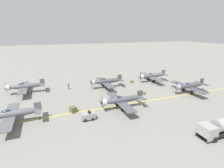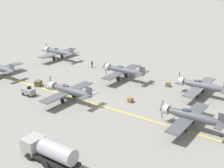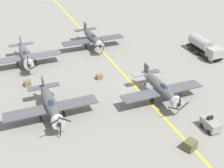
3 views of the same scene
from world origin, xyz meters
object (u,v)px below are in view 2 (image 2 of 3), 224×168
(fuel_tanker, at_px, (50,151))
(supply_crate_outboard, at_px, (130,100))
(supply_crate_by_tanker, at_px, (38,83))
(airplane_near_center, at_px, (191,116))
(tow_tractor, at_px, (28,91))
(airplane_mid_right, at_px, (123,71))
(airplane_near_right, at_px, (202,86))
(supply_crate_mid_lane, at_px, (168,85))
(airplane_far_right, at_px, (59,52))
(airplane_mid_center, at_px, (69,91))
(ground_crew_walking, at_px, (92,64))

(fuel_tanker, distance_m, supply_crate_outboard, 21.27)
(fuel_tanker, bearing_deg, supply_crate_by_tanker, 50.42)
(airplane_near_center, bearing_deg, tow_tractor, 104.64)
(airplane_mid_right, distance_m, tow_tractor, 20.10)
(airplane_near_right, xyz_separation_m, fuel_tanker, (-31.21, 7.71, -0.50))
(fuel_tanker, xyz_separation_m, supply_crate_mid_lane, (32.14, -0.53, -1.10))
(airplane_far_right, distance_m, airplane_mid_center, 27.74)
(airplane_near_center, bearing_deg, supply_crate_mid_lane, 41.14)
(airplane_far_right, xyz_separation_m, fuel_tanker, (-33.94, -31.30, -0.50))
(airplane_far_right, xyz_separation_m, ground_crew_walking, (-0.69, -11.53, -1.00))
(supply_crate_outboard, bearing_deg, tow_tractor, 115.39)
(airplane_near_right, bearing_deg, supply_crate_by_tanker, 112.13)
(tow_tractor, bearing_deg, airplane_mid_center, -73.73)
(ground_crew_walking, relative_size, supply_crate_by_tanker, 1.35)
(airplane_far_right, xyz_separation_m, supply_crate_by_tanker, (-16.58, -10.30, -1.44))
(airplane_mid_right, bearing_deg, airplane_near_center, -110.75)
(airplane_far_right, distance_m, supply_crate_by_tanker, 19.58)
(airplane_far_right, relative_size, airplane_near_center, 1.00)
(fuel_tanker, height_order, supply_crate_by_tanker, fuel_tanker)
(airplane_far_right, xyz_separation_m, tow_tractor, (-20.97, -12.45, -1.22))
(ground_crew_walking, relative_size, supply_crate_outboard, 2.04)
(tow_tractor, bearing_deg, airplane_far_right, 30.69)
(supply_crate_outboard, bearing_deg, airplane_mid_right, 38.94)
(supply_crate_by_tanker, bearing_deg, airplane_mid_center, -101.11)
(airplane_mid_right, bearing_deg, supply_crate_mid_lane, -68.88)
(airplane_near_center, distance_m, supply_crate_mid_lane, 17.57)
(airplane_near_center, distance_m, ground_crew_walking, 34.22)
(fuel_tanker, distance_m, supply_crate_mid_lane, 32.16)
(airplane_mid_center, bearing_deg, supply_crate_outboard, -72.46)
(airplane_mid_right, distance_m, supply_crate_outboard, 12.07)
(airplane_near_center, relative_size, tow_tractor, 4.62)
(tow_tractor, relative_size, supply_crate_outboard, 2.85)
(supply_crate_mid_lane, bearing_deg, supply_crate_outboard, 169.23)
(airplane_mid_right, height_order, fuel_tanker, airplane_mid_right)
(airplane_near_center, relative_size, ground_crew_walking, 6.45)
(airplane_mid_right, xyz_separation_m, airplane_far_right, (3.46, 22.24, -0.00))
(ground_crew_walking, bearing_deg, supply_crate_by_tanker, 175.59)
(airplane_far_right, height_order, supply_crate_outboard, airplane_far_right)
(airplane_near_right, bearing_deg, supply_crate_mid_lane, 79.03)
(airplane_near_right, bearing_deg, airplane_far_right, 82.37)
(airplane_mid_right, distance_m, airplane_near_center, 23.50)
(airplane_far_right, bearing_deg, tow_tractor, -157.84)
(ground_crew_walking, xyz_separation_m, supply_crate_by_tanker, (-15.89, 1.23, -0.44))
(supply_crate_mid_lane, height_order, supply_crate_outboard, supply_crate_mid_lane)
(airplane_near_center, bearing_deg, supply_crate_by_tanker, 96.17)
(airplane_mid_right, relative_size, ground_crew_walking, 6.45)
(airplane_far_right, height_order, airplane_near_center, airplane_far_right)
(airplane_far_right, bearing_deg, supply_crate_mid_lane, -101.78)
(fuel_tanker, bearing_deg, tow_tractor, 55.48)
(airplane_mid_right, relative_size, tow_tractor, 4.62)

